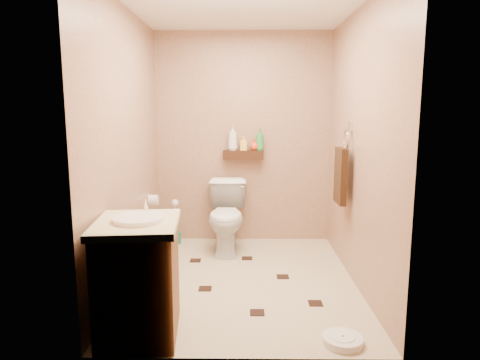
{
  "coord_description": "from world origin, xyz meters",
  "views": [
    {
      "loc": [
        0.02,
        -3.69,
        1.53
      ],
      "look_at": [
        -0.03,
        0.25,
        0.88
      ],
      "focal_mm": 32.0,
      "sensor_mm": 36.0,
      "label": 1
    }
  ],
  "objects": [
    {
      "name": "wall_back",
      "position": [
        0.0,
        1.25,
        1.2
      ],
      "size": [
        2.0,
        0.04,
        2.4
      ],
      "primitive_type": "cube",
      "color": "#A6785E",
      "rests_on": "ground"
    },
    {
      "name": "wall_shelf",
      "position": [
        0.0,
        1.17,
        1.02
      ],
      "size": [
        0.46,
        0.14,
        0.1
      ],
      "primitive_type": "cube",
      "color": "#341C0E",
      "rests_on": "wall_back"
    },
    {
      "name": "wall_left",
      "position": [
        -1.0,
        0.0,
        1.2
      ],
      "size": [
        0.04,
        2.5,
        2.4
      ],
      "primitive_type": "cube",
      "color": "#A6785E",
      "rests_on": "ground"
    },
    {
      "name": "bottle_c",
      "position": [
        0.13,
        1.17,
        1.14
      ],
      "size": [
        0.12,
        0.12,
        0.14
      ],
      "primitive_type": "imported",
      "rotation": [
        0.0,
        0.0,
        1.76
      ],
      "color": "red",
      "rests_on": "wall_shelf"
    },
    {
      "name": "vanity",
      "position": [
        -0.7,
        -0.95,
        0.41
      ],
      "size": [
        0.6,
        0.7,
        0.93
      ],
      "rotation": [
        0.0,
        0.0,
        0.09
      ],
      "color": "brown",
      "rests_on": "ground"
    },
    {
      "name": "towel_ring",
      "position": [
        0.91,
        0.25,
        0.95
      ],
      "size": [
        0.12,
        0.3,
        0.76
      ],
      "color": "silver",
      "rests_on": "wall_right"
    },
    {
      "name": "floor_accents",
      "position": [
        0.05,
        -0.04,
        0.0
      ],
      "size": [
        1.18,
        1.31,
        0.01
      ],
      "color": "black",
      "rests_on": "ground"
    },
    {
      "name": "ceiling",
      "position": [
        0.0,
        0.0,
        2.4
      ],
      "size": [
        2.0,
        2.5,
        0.02
      ],
      "primitive_type": "cube",
      "color": "silver",
      "rests_on": "wall_back"
    },
    {
      "name": "ground",
      "position": [
        0.0,
        0.0,
        0.0
      ],
      "size": [
        2.5,
        2.5,
        0.0
      ],
      "primitive_type": "plane",
      "color": "#C5B590",
      "rests_on": "ground"
    },
    {
      "name": "toilet_paper",
      "position": [
        -0.94,
        0.65,
        0.6
      ],
      "size": [
        0.12,
        0.11,
        0.12
      ],
      "color": "silver",
      "rests_on": "wall_left"
    },
    {
      "name": "bottle_a",
      "position": [
        -0.12,
        1.17,
        1.21
      ],
      "size": [
        0.15,
        0.15,
        0.29
      ],
      "primitive_type": "imported",
      "rotation": [
        0.0,
        0.0,
        5.76
      ],
      "color": "silver",
      "rests_on": "wall_shelf"
    },
    {
      "name": "toilet_brush",
      "position": [
        -0.78,
        1.07,
        0.18
      ],
      "size": [
        0.12,
        0.12,
        0.52
      ],
      "color": "#1A695E",
      "rests_on": "ground"
    },
    {
      "name": "bathroom_scale",
      "position": [
        0.67,
        -1.07,
        0.03
      ],
      "size": [
        0.35,
        0.35,
        0.05
      ],
      "rotation": [
        0.0,
        0.0,
        -0.4
      ],
      "color": "silver",
      "rests_on": "ground"
    },
    {
      "name": "toilet",
      "position": [
        -0.17,
        0.83,
        0.38
      ],
      "size": [
        0.42,
        0.74,
        0.76
      ],
      "primitive_type": "imported",
      "rotation": [
        0.0,
        0.0,
        0.0
      ],
      "color": "white",
      "rests_on": "ground"
    },
    {
      "name": "wall_front",
      "position": [
        0.0,
        -1.25,
        1.2
      ],
      "size": [
        2.0,
        0.04,
        2.4
      ],
      "primitive_type": "cube",
      "color": "#A6785E",
      "rests_on": "ground"
    },
    {
      "name": "wall_right",
      "position": [
        1.0,
        0.0,
        1.2
      ],
      "size": [
        0.04,
        2.5,
        2.4
      ],
      "primitive_type": "cube",
      "color": "#A6785E",
      "rests_on": "ground"
    },
    {
      "name": "bottle_b",
      "position": [
        0.0,
        1.17,
        1.15
      ],
      "size": [
        0.08,
        0.08,
        0.17
      ],
      "primitive_type": "imported",
      "rotation": [
        0.0,
        0.0,
        4.74
      ],
      "color": "yellow",
      "rests_on": "wall_shelf"
    },
    {
      "name": "bottle_d",
      "position": [
        0.19,
        1.17,
        1.19
      ],
      "size": [
        0.11,
        0.11,
        0.25
      ],
      "primitive_type": "imported",
      "rotation": [
        0.0,
        0.0,
        2.99
      ],
      "color": "#2D893E",
      "rests_on": "wall_shelf"
    }
  ]
}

